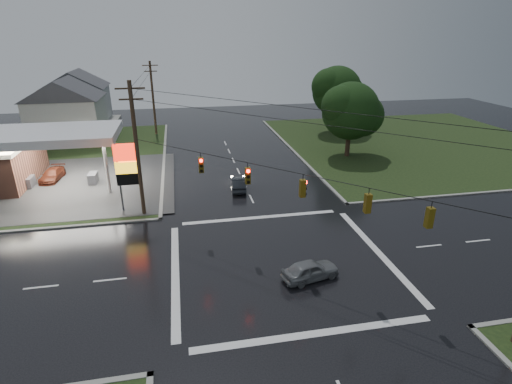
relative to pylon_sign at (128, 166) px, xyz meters
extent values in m
plane|color=black|center=(10.50, -10.50, -4.01)|extent=(120.00, 120.00, 0.00)
cube|color=black|center=(-15.50, 15.50, -3.97)|extent=(36.00, 36.00, 0.08)
cube|color=black|center=(36.50, 15.50, -3.97)|extent=(36.00, 36.00, 0.08)
cube|color=#2D2D2D|center=(-9.50, 7.50, -3.92)|extent=(26.00, 18.00, 0.02)
cylinder|color=silver|center=(-2.50, 4.50, -1.51)|extent=(0.30, 0.30, 5.00)
cylinder|color=silver|center=(-12.50, 10.50, -1.51)|extent=(0.30, 0.30, 5.00)
cylinder|color=silver|center=(-2.50, 10.50, -1.51)|extent=(0.30, 0.30, 5.00)
cube|color=silver|center=(-7.50, 7.50, 1.19)|extent=(12.00, 8.00, 0.80)
cube|color=white|center=(-7.50, 7.50, 0.77)|extent=(11.40, 7.40, 0.04)
cube|color=#59595E|center=(-10.50, 7.50, -3.46)|extent=(0.80, 1.60, 1.10)
cube|color=#59595E|center=(-4.50, 7.50, -3.46)|extent=(0.80, 1.60, 1.10)
cylinder|color=#59595E|center=(-0.80, 0.00, -1.01)|extent=(0.16, 0.16, 6.00)
cylinder|color=#59595E|center=(0.80, 0.00, -1.01)|extent=(0.16, 0.16, 6.00)
cube|color=red|center=(0.00, 0.00, 1.19)|extent=(2.00, 0.35, 1.40)
cube|color=gold|center=(0.00, 0.00, -0.11)|extent=(2.00, 0.35, 1.00)
cube|color=black|center=(0.00, 0.00, -1.11)|extent=(2.00, 0.35, 1.00)
cylinder|color=#382619|center=(1.00, -1.00, 1.49)|extent=(0.32, 0.32, 11.00)
cube|color=#382619|center=(1.00, -1.00, 6.39)|extent=(2.20, 0.12, 0.12)
cube|color=#382619|center=(1.00, -1.00, 5.59)|extent=(1.80, 0.12, 0.12)
cylinder|color=#382619|center=(1.00, 27.50, 1.24)|extent=(0.32, 0.32, 10.50)
cube|color=#382619|center=(1.00, 27.50, 5.89)|extent=(2.20, 0.12, 0.12)
cube|color=#382619|center=(1.00, 27.50, 5.09)|extent=(1.80, 0.12, 0.12)
cube|color=#59470C|center=(5.75, -5.75, 1.59)|extent=(0.34, 0.34, 1.10)
cylinder|color=#FF0C07|center=(5.75, -5.95, 1.97)|extent=(0.22, 0.08, 0.22)
cube|color=#59470C|center=(8.60, -8.60, 1.59)|extent=(0.34, 0.34, 1.10)
cylinder|color=#FF0C07|center=(8.60, -8.80, 1.97)|extent=(0.22, 0.08, 0.22)
cube|color=#59470C|center=(11.45, -11.45, 1.59)|extent=(0.34, 0.34, 1.10)
cylinder|color=#FF0C07|center=(11.65, -11.45, 1.97)|extent=(0.08, 0.22, 0.22)
cube|color=#59470C|center=(14.30, -14.30, 1.59)|extent=(0.34, 0.34, 1.10)
cylinder|color=#FF0C07|center=(14.30, -14.10, 1.97)|extent=(0.22, 0.08, 0.22)
cube|color=#59470C|center=(16.58, -16.58, 1.59)|extent=(0.34, 0.34, 1.10)
cylinder|color=#FF0C07|center=(16.58, -16.38, 1.97)|extent=(0.22, 0.08, 0.22)
cube|color=silver|center=(-10.50, 25.50, -1.01)|extent=(9.00, 8.00, 6.00)
cube|color=gray|center=(-5.20, 25.50, -3.61)|extent=(1.60, 4.80, 0.80)
cube|color=silver|center=(-11.50, 37.50, -1.01)|extent=(9.00, 8.00, 6.00)
cube|color=gray|center=(-6.20, 37.50, -3.61)|extent=(1.60, 4.80, 0.80)
cylinder|color=black|center=(24.50, 11.50, -1.49)|extent=(0.56, 0.56, 5.04)
sphere|color=black|center=(24.50, 11.50, 1.57)|extent=(6.80, 6.80, 6.80)
sphere|color=black|center=(26.20, 11.80, 0.94)|extent=(5.10, 5.10, 5.10)
sphere|color=black|center=(23.14, 11.10, 2.29)|extent=(4.76, 4.76, 4.76)
cylinder|color=black|center=(27.50, 23.50, -1.21)|extent=(0.56, 0.56, 5.60)
sphere|color=black|center=(27.50, 23.50, 2.19)|extent=(7.20, 7.20, 7.20)
sphere|color=black|center=(29.30, 23.80, 1.49)|extent=(5.40, 5.40, 5.40)
sphere|color=black|center=(26.06, 23.10, 2.99)|extent=(5.04, 5.04, 5.04)
imported|color=black|center=(9.70, 3.04, -3.39)|extent=(1.70, 3.88, 1.24)
imported|color=slate|center=(11.78, -12.74, -3.39)|extent=(3.90, 2.26, 1.25)
imported|color=#4D1E11|center=(-8.83, 9.33, -3.41)|extent=(2.06, 4.27, 1.20)
camera|label=1|loc=(4.43, -32.83, 10.40)|focal=28.00mm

